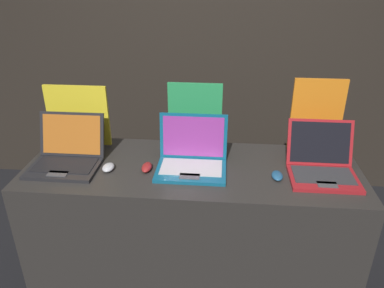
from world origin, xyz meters
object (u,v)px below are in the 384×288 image
(promo_stand_front, at_px, (78,119))
(mouse_back, at_px, (277,176))
(promo_stand_middle, at_px, (195,120))
(promo_stand_back, at_px, (316,118))
(laptop_front, at_px, (67,155))
(laptop_back, at_px, (322,164))
(laptop_middle, at_px, (192,157))
(mouse_front, at_px, (108,167))
(mouse_middle, at_px, (147,167))

(promo_stand_front, bearing_deg, mouse_back, -13.07)
(promo_stand_middle, height_order, promo_stand_back, promo_stand_back)
(laptop_front, distance_m, laptop_back, 1.48)
(laptop_middle, relative_size, laptop_back, 1.07)
(laptop_front, distance_m, mouse_front, 0.27)
(laptop_front, bearing_deg, laptop_middle, 2.33)
(promo_stand_back, bearing_deg, laptop_front, -168.54)
(mouse_middle, bearing_deg, promo_stand_middle, 45.47)
(mouse_middle, xyz_separation_m, laptop_back, (1.00, 0.05, 0.05))
(laptop_front, height_order, laptop_back, laptop_front)
(promo_stand_middle, xyz_separation_m, mouse_back, (0.48, -0.29, -0.20))
(laptop_back, bearing_deg, promo_stand_front, 171.66)
(promo_stand_front, height_order, promo_stand_middle, promo_stand_middle)
(promo_stand_middle, bearing_deg, mouse_middle, -134.53)
(laptop_back, bearing_deg, mouse_back, -164.96)
(laptop_front, relative_size, mouse_front, 3.95)
(promo_stand_front, distance_m, mouse_middle, 0.58)
(laptop_front, height_order, mouse_back, laptop_front)
(laptop_middle, bearing_deg, mouse_front, -171.03)
(mouse_front, bearing_deg, promo_stand_front, 132.50)
(laptop_middle, distance_m, mouse_back, 0.49)
(mouse_back, height_order, promo_stand_back, promo_stand_back)
(promo_stand_front, bearing_deg, promo_stand_back, 2.44)
(promo_stand_middle, distance_m, promo_stand_back, 0.74)
(promo_stand_middle, relative_size, laptop_back, 1.20)
(promo_stand_front, height_order, laptop_middle, promo_stand_front)
(promo_stand_back, bearing_deg, mouse_back, -126.01)
(laptop_back, height_order, promo_stand_back, promo_stand_back)
(promo_stand_middle, xyz_separation_m, laptop_back, (0.74, -0.22, -0.15))
(laptop_middle, distance_m, mouse_middle, 0.27)
(mouse_middle, distance_m, promo_stand_middle, 0.42)
(laptop_front, relative_size, promo_stand_middle, 0.88)
(mouse_back, bearing_deg, promo_stand_middle, 149.52)
(promo_stand_front, height_order, laptop_back, promo_stand_front)
(promo_stand_front, xyz_separation_m, laptop_back, (1.48, -0.22, -0.13))
(promo_stand_front, relative_size, promo_stand_middle, 0.92)
(laptop_front, bearing_deg, mouse_middle, -3.09)
(laptop_front, relative_size, mouse_back, 3.72)
(mouse_front, distance_m, promo_stand_back, 1.28)
(mouse_front, distance_m, mouse_middle, 0.22)
(mouse_front, height_order, promo_stand_middle, promo_stand_middle)
(laptop_middle, height_order, laptop_back, laptop_middle)
(mouse_front, height_order, mouse_middle, mouse_middle)
(promo_stand_front, xyz_separation_m, laptop_middle, (0.74, -0.21, -0.13))
(laptop_middle, bearing_deg, mouse_middle, -167.79)
(laptop_middle, xyz_separation_m, mouse_middle, (-0.26, -0.06, -0.05))
(laptop_front, xyz_separation_m, laptop_middle, (0.74, 0.03, 0.00))
(mouse_front, distance_m, mouse_back, 0.97)
(promo_stand_middle, distance_m, laptop_back, 0.78)
(mouse_back, relative_size, promo_stand_back, 0.22)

